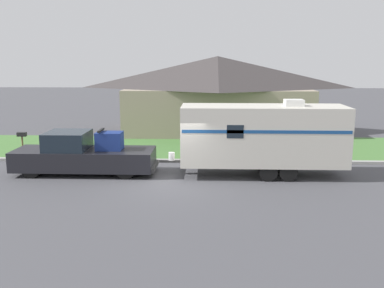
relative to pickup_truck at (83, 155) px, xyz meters
name	(u,v)px	position (x,y,z in m)	size (l,w,h in m)	color
ground_plane	(175,183)	(4.29, -1.45, -0.85)	(120.00, 120.00, 0.00)	#47474C
curb_strip	(181,161)	(4.29, 2.30, -0.78)	(80.00, 0.30, 0.14)	#999993
lawn_strip	(185,147)	(4.29, 5.95, -0.84)	(80.00, 7.00, 0.03)	#477538
house_across_street	(217,93)	(6.28, 11.64, 1.90)	(13.60, 6.93, 5.31)	gray
pickup_truck	(83,155)	(0.00, 0.00, 0.00)	(6.40, 2.04, 2.03)	black
travel_trailer	(263,135)	(8.08, 0.00, 0.97)	(8.21, 2.22, 3.40)	black
mailbox	(22,138)	(-4.21, 3.24, 0.16)	(0.48, 0.20, 1.31)	brown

